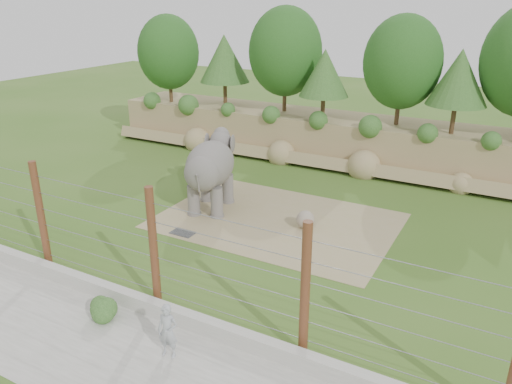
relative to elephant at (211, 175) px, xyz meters
The scene contains 11 objects.
ground 4.26m from the elephant, 45.19° to the right, with size 90.00×90.00×0.00m, color #3A641D.
back_embankment 10.70m from the elephant, 71.25° to the left, with size 30.00×5.52×8.77m.
dirt_patch 3.66m from the elephant, ahead, with size 10.00×7.00×0.02m, color #9E8E5E.
drain_grate 3.25m from the elephant, 81.57° to the right, with size 1.00×0.60×0.03m, color #262628.
elephant is the anchor object (origin of this frame).
stone_ball 4.81m from the elephant, ahead, with size 0.77×0.77×0.77m, color gray.
retaining_wall 8.38m from the elephant, 70.43° to the right, with size 26.00×0.35×0.50m, color #A09F96.
walkway 10.30m from the elephant, 74.20° to the right, with size 26.00×4.00×0.01m, color #A09F96.
barrier_fence 7.80m from the elephant, 69.20° to the right, with size 20.26×0.26×4.00m.
walkway_shrub 8.86m from the elephant, 78.36° to the right, with size 0.71×0.71×0.71m, color #2A521E.
zookeeper 10.20m from the elephant, 63.10° to the right, with size 0.57×0.38×1.57m, color silver.
Camera 1 is at (9.19, -14.84, 9.11)m, focal length 35.00 mm.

